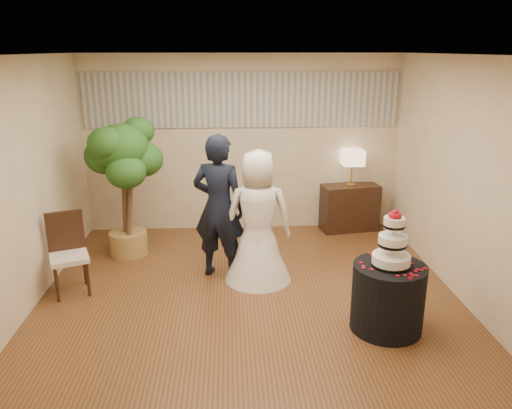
{
  "coord_description": "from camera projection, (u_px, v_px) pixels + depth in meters",
  "views": [
    {
      "loc": [
        -0.22,
        -5.37,
        2.86
      ],
      "look_at": [
        0.1,
        0.4,
        1.05
      ],
      "focal_mm": 35.0,
      "sensor_mm": 36.0,
      "label": 1
    }
  ],
  "objects": [
    {
      "name": "floor",
      "position": [
        250.0,
        298.0,
        5.98
      ],
      "size": [
        5.0,
        5.0,
        0.0
      ],
      "primitive_type": "cube",
      "color": "brown",
      "rests_on": "ground"
    },
    {
      "name": "ceiling",
      "position": [
        248.0,
        55.0,
        5.15
      ],
      "size": [
        5.0,
        5.0,
        0.0
      ],
      "primitive_type": "cube",
      "color": "white",
      "rests_on": "wall_back"
    },
    {
      "name": "wall_back",
      "position": [
        242.0,
        144.0,
        7.95
      ],
      "size": [
        5.0,
        0.06,
        2.8
      ],
      "primitive_type": "cube",
      "color": "beige",
      "rests_on": "ground"
    },
    {
      "name": "wall_front",
      "position": [
        266.0,
        288.0,
        3.18
      ],
      "size": [
        5.0,
        0.06,
        2.8
      ],
      "primitive_type": "cube",
      "color": "beige",
      "rests_on": "ground"
    },
    {
      "name": "wall_left",
      "position": [
        20.0,
        189.0,
        5.43
      ],
      "size": [
        0.06,
        5.0,
        2.8
      ],
      "primitive_type": "cube",
      "color": "beige",
      "rests_on": "ground"
    },
    {
      "name": "wall_right",
      "position": [
        467.0,
        182.0,
        5.7
      ],
      "size": [
        0.06,
        5.0,
        2.8
      ],
      "primitive_type": "cube",
      "color": "beige",
      "rests_on": "ground"
    },
    {
      "name": "mural_border",
      "position": [
        242.0,
        100.0,
        7.72
      ],
      "size": [
        4.9,
        0.02,
        0.85
      ],
      "primitive_type": "cube",
      "color": "#A6A399",
      "rests_on": "wall_back"
    },
    {
      "name": "groom",
      "position": [
        219.0,
        207.0,
        6.32
      ],
      "size": [
        0.8,
        0.65,
        1.88
      ],
      "primitive_type": "imported",
      "rotation": [
        0.0,
        0.0,
        2.81
      ],
      "color": "black",
      "rests_on": "floor"
    },
    {
      "name": "bride",
      "position": [
        258.0,
        217.0,
        6.24
      ],
      "size": [
        0.91,
        0.91,
        1.7
      ],
      "primitive_type": "imported",
      "rotation": [
        0.0,
        0.0,
        3.08
      ],
      "color": "white",
      "rests_on": "floor"
    },
    {
      "name": "cake_table",
      "position": [
        388.0,
        297.0,
        5.23
      ],
      "size": [
        0.79,
        0.79,
        0.73
      ],
      "primitive_type": "cylinder",
      "rotation": [
        0.0,
        0.0,
        0.05
      ],
      "color": "black",
      "rests_on": "floor"
    },
    {
      "name": "wedding_cake",
      "position": [
        393.0,
        238.0,
        5.03
      ],
      "size": [
        0.4,
        0.4,
        0.61
      ],
      "primitive_type": null,
      "color": "white",
      "rests_on": "cake_table"
    },
    {
      "name": "console",
      "position": [
        350.0,
        208.0,
        8.14
      ],
      "size": [
        0.96,
        0.54,
        0.76
      ],
      "primitive_type": "cube",
      "rotation": [
        0.0,
        0.0,
        0.16
      ],
      "color": "black",
      "rests_on": "floor"
    },
    {
      "name": "table_lamp",
      "position": [
        352.0,
        168.0,
        7.94
      ],
      "size": [
        0.33,
        0.33,
        0.58
      ],
      "primitive_type": null,
      "color": "beige",
      "rests_on": "console"
    },
    {
      "name": "ficus_tree",
      "position": [
        124.0,
        188.0,
        6.96
      ],
      "size": [
        1.16,
        1.16,
        2.0
      ],
      "primitive_type": null,
      "rotation": [
        0.0,
        0.0,
        2.89
      ],
      "color": "#26561B",
      "rests_on": "floor"
    },
    {
      "name": "side_chair",
      "position": [
        69.0,
        255.0,
        5.97
      ],
      "size": [
        0.59,
        0.61,
        0.99
      ],
      "primitive_type": null,
      "rotation": [
        0.0,
        0.0,
        0.37
      ],
      "color": "black",
      "rests_on": "floor"
    }
  ]
}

